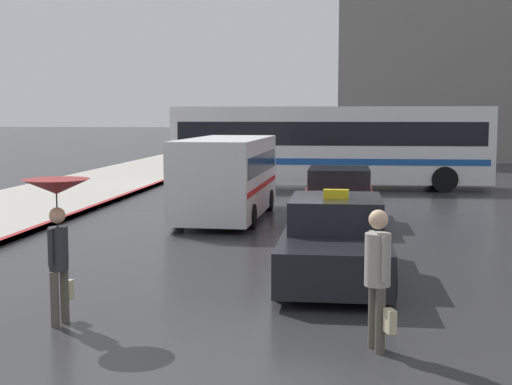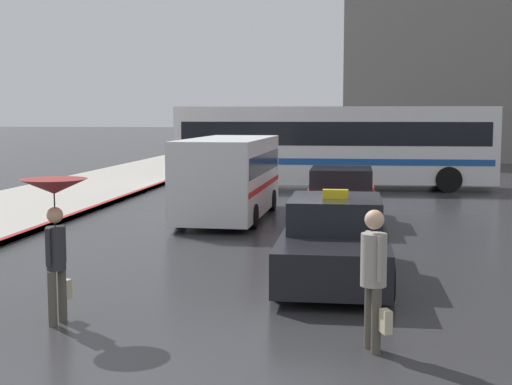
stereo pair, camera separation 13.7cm
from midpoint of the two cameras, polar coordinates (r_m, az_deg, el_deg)
taxi at (r=12.58m, az=6.07°, el=-3.95°), size 1.91×4.46×1.58m
sedan_red at (r=18.90m, az=6.43°, el=-0.49°), size 1.91×4.41×1.46m
ambulance_van at (r=19.72m, az=-2.52°, el=1.50°), size 2.20×5.77×2.22m
city_bus at (r=27.99m, az=5.77°, el=3.96°), size 12.19×2.88×3.17m
pedestrian_with_umbrella at (r=10.04m, az=-16.00°, el=-1.45°), size 0.90×0.90×2.01m
pedestrian_man at (r=8.76m, az=9.30°, el=-6.12°), size 0.43×0.57×1.74m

